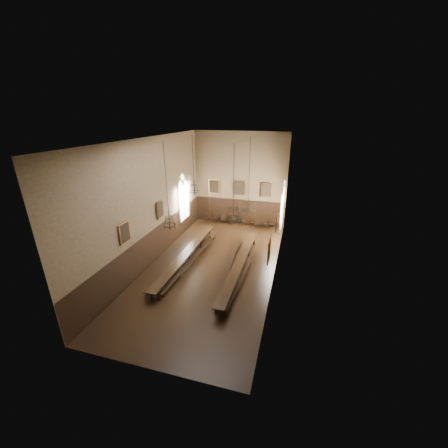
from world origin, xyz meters
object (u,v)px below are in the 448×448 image
at_px(table_right, 239,267).
at_px(chandelier_front_left, 169,219).
at_px(chair_3, 232,222).
at_px(bench_left_inner, 193,260).
at_px(chair_2, 223,221).
at_px(chair_5, 253,224).
at_px(chair_4, 244,223).
at_px(bench_left_outer, 182,258).
at_px(chair_0, 206,219).
at_px(chair_6, 264,224).
at_px(chandelier_back_left, 194,187).
at_px(bench_right_outer, 245,269).
at_px(chandelier_front_right, 233,214).
at_px(chandelier_back_right, 248,205).
at_px(table_left, 187,257).
at_px(chair_7, 272,225).
at_px(bench_right_inner, 230,267).
at_px(chair_1, 216,219).

height_order(table_right, chandelier_front_left, chandelier_front_left).
distance_m(chair_3, chandelier_front_left, 11.48).
xyz_separation_m(bench_left_inner, chair_2, (-0.05, 8.41, 0.02)).
bearing_deg(chair_5, chair_4, -167.93).
xyz_separation_m(bench_left_outer, chair_0, (-0.96, 8.31, -0.01)).
bearing_deg(chair_6, chandelier_back_left, -127.30).
height_order(chair_4, chair_6, chair_6).
height_order(bench_left_inner, chair_2, chair_2).
distance_m(bench_right_outer, chandelier_front_right, 5.31).
height_order(chair_0, chair_4, chair_0).
height_order(chair_0, chandelier_back_right, chandelier_back_right).
relative_size(table_left, chair_7, 10.78).
height_order(table_left, chandelier_back_right, chandelier_back_right).
distance_m(bench_right_inner, chair_2, 9.17).
relative_size(chair_4, chandelier_front_left, 0.17).
bearing_deg(bench_left_inner, chandelier_back_right, 33.66).
bearing_deg(chandelier_back_left, chair_1, 91.30).
distance_m(chandelier_back_left, chandelier_front_left, 5.04).
distance_m(bench_right_outer, chair_5, 8.71).
height_order(chair_3, chandelier_front_right, chandelier_front_right).
bearing_deg(table_left, chair_3, 80.33).
xyz_separation_m(chair_4, chair_6, (1.98, 0.00, 0.04)).
bearing_deg(bench_left_inner, chair_3, 84.02).
relative_size(chair_7, chandelier_back_left, 0.23).
bearing_deg(chair_5, bench_right_outer, -68.58).
distance_m(table_left, table_right, 4.13).
bearing_deg(chair_2, chair_6, -14.38).
height_order(bench_right_inner, chandelier_front_right, chandelier_front_right).
xyz_separation_m(bench_left_inner, chair_6, (4.09, 8.43, 0.04)).
xyz_separation_m(bench_right_inner, chair_7, (2.02, 8.74, 0.03)).
bearing_deg(bench_left_outer, chandelier_back_right, 27.01).
bearing_deg(bench_left_outer, chair_1, 89.59).
height_order(chair_0, chair_1, chair_1).
bearing_deg(chair_6, chair_7, 4.49).
relative_size(bench_left_outer, chair_0, 10.78).
bearing_deg(chair_5, chandelier_back_left, -108.60).
bearing_deg(table_right, chair_3, 107.31).
bearing_deg(chandelier_front_left, bench_right_outer, 24.19).
bearing_deg(table_left, chair_0, 99.33).
xyz_separation_m(bench_right_outer, chandelier_front_right, (-0.42, -2.13, 4.84)).
distance_m(bench_right_inner, chandelier_back_left, 6.74).
distance_m(chair_3, chandelier_back_right, 7.58).
distance_m(bench_right_inner, chair_4, 8.75).
bearing_deg(chair_5, chair_2, -165.40).
bearing_deg(chair_1, chandelier_front_right, -67.44).
bearing_deg(chair_6, bench_right_outer, -87.81).
bearing_deg(chair_6, chair_4, -177.18).
height_order(bench_left_outer, chandelier_front_right, chandelier_front_right).
relative_size(bench_left_inner, bench_right_inner, 1.02).
height_order(bench_right_inner, chair_4, chair_4).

